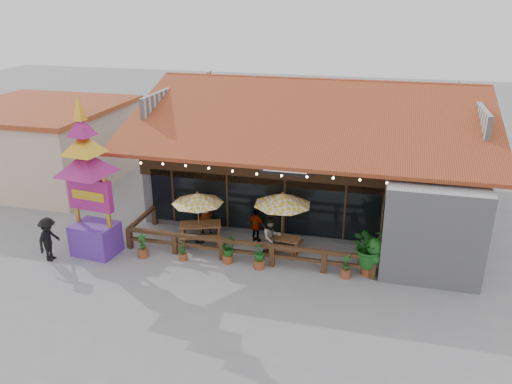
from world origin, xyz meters
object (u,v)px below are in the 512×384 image
(picnic_table_left, at_px, (201,229))
(pedestrian, at_px, (49,239))
(thai_sign_tower, at_px, (87,168))
(tropical_plant, at_px, (370,247))
(umbrella_left, at_px, (198,198))
(umbrella_right, at_px, (283,199))
(picnic_table_right, at_px, (283,242))

(picnic_table_left, relative_size, pedestrian, 1.17)
(thai_sign_tower, bearing_deg, tropical_plant, 5.16)
(umbrella_left, xyz_separation_m, thai_sign_tower, (-3.69, -1.91, 1.65))
(umbrella_left, bearing_deg, picnic_table_left, 65.96)
(picnic_table_left, relative_size, thai_sign_tower, 0.30)
(umbrella_right, bearing_deg, picnic_table_right, -71.50)
(picnic_table_left, bearing_deg, thai_sign_tower, -151.78)
(picnic_table_left, relative_size, picnic_table_right, 1.38)
(tropical_plant, xyz_separation_m, pedestrian, (-12.17, -1.92, -0.24))
(thai_sign_tower, distance_m, tropical_plant, 11.05)
(thai_sign_tower, xyz_separation_m, tropical_plant, (10.72, 0.97, -2.51))
(umbrella_left, relative_size, tropical_plant, 1.43)
(umbrella_right, height_order, picnic_table_right, umbrella_right)
(umbrella_left, xyz_separation_m, umbrella_right, (3.48, 0.32, 0.18))
(thai_sign_tower, bearing_deg, umbrella_right, 17.29)
(picnic_table_right, bearing_deg, umbrella_left, 179.61)
(picnic_table_right, bearing_deg, tropical_plant, -15.00)
(umbrella_right, distance_m, picnic_table_left, 3.81)
(umbrella_left, height_order, picnic_table_right, umbrella_left)
(umbrella_left, relative_size, thai_sign_tower, 0.41)
(pedestrian, bearing_deg, picnic_table_left, -61.82)
(picnic_table_left, bearing_deg, tropical_plant, -8.41)
(picnic_table_right, height_order, tropical_plant, tropical_plant)
(picnic_table_left, relative_size, tropical_plant, 1.05)
(umbrella_right, xyz_separation_m, pedestrian, (-8.62, -3.18, -1.28))
(thai_sign_tower, height_order, pedestrian, thai_sign_tower)
(umbrella_right, xyz_separation_m, picnic_table_right, (0.11, -0.34, -1.72))
(umbrella_right, bearing_deg, thai_sign_tower, -162.71)
(umbrella_left, distance_m, tropical_plant, 7.14)
(picnic_table_right, relative_size, pedestrian, 0.85)
(umbrella_right, relative_size, picnic_table_left, 1.39)
(umbrella_right, distance_m, pedestrian, 9.28)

